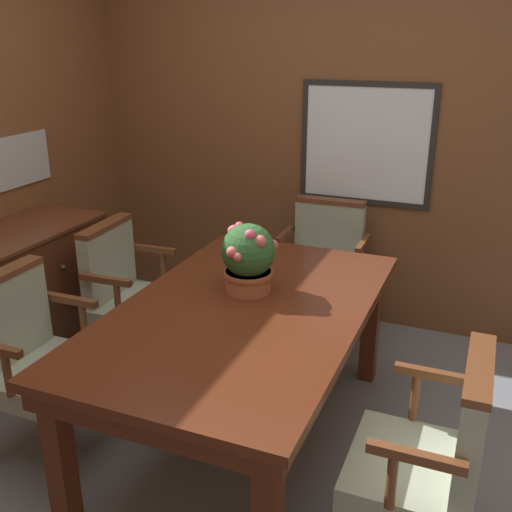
# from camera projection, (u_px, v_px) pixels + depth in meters

# --- Properties ---
(ground_plane) EXTENTS (14.00, 14.00, 0.00)m
(ground_plane) POSITION_uv_depth(u_px,v_px,m) (216.00, 465.00, 2.87)
(ground_plane) COLOR gray
(wall_back) EXTENTS (7.20, 0.08, 2.45)m
(wall_back) POSITION_uv_depth(u_px,v_px,m) (332.00, 146.00, 4.04)
(wall_back) COLOR brown
(wall_back) RESTS_ON ground_plane
(dining_table) EXTENTS (1.10, 1.84, 0.75)m
(dining_table) POSITION_uv_depth(u_px,v_px,m) (244.00, 324.00, 2.82)
(dining_table) COLOR #562614
(dining_table) RESTS_ON ground_plane
(chair_right_near) EXTENTS (0.46, 0.56, 0.91)m
(chair_right_near) POSITION_uv_depth(u_px,v_px,m) (432.00, 455.00, 2.17)
(chair_right_near) COLOR brown
(chair_right_near) RESTS_ON ground_plane
(chair_head_far) EXTENTS (0.56, 0.47, 0.91)m
(chair_head_far) POSITION_uv_depth(u_px,v_px,m) (324.00, 262.00, 3.99)
(chair_head_far) COLOR brown
(chair_head_far) RESTS_ON ground_plane
(chair_left_far) EXTENTS (0.48, 0.57, 0.91)m
(chair_left_far) POSITION_uv_depth(u_px,v_px,m) (127.00, 291.00, 3.55)
(chair_left_far) COLOR brown
(chair_left_far) RESTS_ON ground_plane
(chair_left_near) EXTENTS (0.46, 0.56, 0.91)m
(chair_left_near) POSITION_uv_depth(u_px,v_px,m) (33.00, 354.00, 2.85)
(chair_left_near) COLOR brown
(chair_left_near) RESTS_ON ground_plane
(potted_plant) EXTENTS (0.28, 0.28, 0.34)m
(potted_plant) POSITION_uv_depth(u_px,v_px,m) (248.00, 257.00, 2.90)
(potted_plant) COLOR #B2603D
(potted_plant) RESTS_ON dining_table
(sideboard_cabinet) EXTENTS (0.54, 0.92, 0.88)m
(sideboard_cabinet) POSITION_uv_depth(u_px,v_px,m) (33.00, 296.00, 3.65)
(sideboard_cabinet) COLOR #512816
(sideboard_cabinet) RESTS_ON ground_plane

